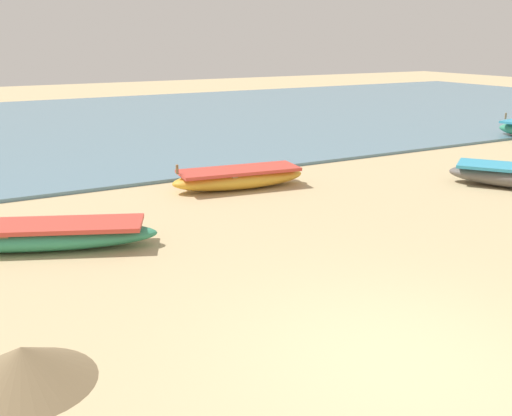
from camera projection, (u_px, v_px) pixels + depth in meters
The scene contains 5 objects.
ground at pixel (403, 363), 6.09m from camera, with size 80.00×80.00×0.00m, color tan.
sea_water at pixel (47, 128), 21.62m from camera, with size 60.00×20.00×0.08m, color slate.
fishing_boat_0 at pixel (31, 235), 9.30m from camera, with size 3.94×2.37×0.62m.
fishing_boat_4 at pixel (239, 178), 13.06m from camera, with size 3.12×1.30×0.65m.
debris_pile_0 at pixel (23, 365), 5.68m from camera, with size 1.39×1.39×0.39m, color #7A6647.
Camera 1 is at (-3.98, -3.95, 3.23)m, focal length 41.50 mm.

